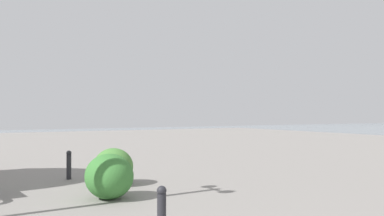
% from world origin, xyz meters
% --- Properties ---
extents(bollard_near, '(0.13, 0.13, 0.72)m').
position_xyz_m(bollard_near, '(3.10, -0.62, 0.38)').
color(bollard_near, '#232328').
rests_on(bollard_near, ground).
extents(bollard_mid, '(0.13, 0.13, 0.73)m').
position_xyz_m(bollard_mid, '(8.75, -0.71, 0.38)').
color(bollard_mid, '#232328').
rests_on(bollard_mid, ground).
extents(shrub_low, '(1.01, 0.91, 0.86)m').
position_xyz_m(shrub_low, '(7.41, -1.42, 0.43)').
color(shrub_low, '#477F38').
rests_on(shrub_low, ground).
extents(shrub_round, '(1.04, 0.94, 0.88)m').
position_xyz_m(shrub_round, '(5.95, -0.85, 0.44)').
color(shrub_round, '#387533').
rests_on(shrub_round, ground).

